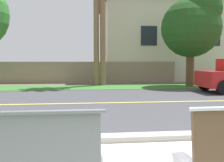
{
  "coord_description": "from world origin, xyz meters",
  "views": [
    {
      "loc": [
        -0.56,
        -2.03,
        1.41
      ],
      "look_at": [
        0.04,
        3.31,
        1.0
      ],
      "focal_mm": 40.78,
      "sensor_mm": 36.0,
      "label": 1
    }
  ],
  "objects": [
    {
      "name": "ground_plane",
      "position": [
        0.0,
        8.0,
        0.0
      ],
      "size": [
        140.0,
        140.0,
        0.0
      ],
      "primitive_type": "plane",
      "color": "#665B4C"
    },
    {
      "name": "curb_edge",
      "position": [
        0.0,
        2.35,
        0.06
      ],
      "size": [
        44.0,
        0.3,
        0.11
      ],
      "primitive_type": "cube",
      "color": "#ADA89E",
      "rests_on": "ground_plane"
    },
    {
      "name": "street_asphalt",
      "position": [
        0.0,
        6.5,
        0.0
      ],
      "size": [
        52.0,
        8.0,
        0.01
      ],
      "primitive_type": "cube",
      "color": "#424247",
      "rests_on": "ground_plane"
    },
    {
      "name": "road_centre_line",
      "position": [
        0.0,
        6.5,
        0.01
      ],
      "size": [
        48.0,
        0.14,
        0.01
      ],
      "primitive_type": "cube",
      "color": "#E0CC4C",
      "rests_on": "ground_plane"
    },
    {
      "name": "far_verge_grass",
      "position": [
        0.0,
        11.95,
        0.01
      ],
      "size": [
        48.0,
        2.8,
        0.02
      ],
      "primitive_type": "cube",
      "color": "#38702D",
      "rests_on": "ground_plane"
    },
    {
      "name": "shade_tree_left",
      "position": [
        5.55,
        11.77,
        3.54
      ],
      "size": [
        3.31,
        3.31,
        5.46
      ],
      "color": "brown",
      "rests_on": "ground_plane"
    },
    {
      "name": "garden_wall",
      "position": [
        -0.92,
        14.86,
        0.7
      ],
      "size": [
        13.0,
        0.36,
        1.4
      ],
      "primitive_type": "cube",
      "color": "gray",
      "rests_on": "ground_plane"
    },
    {
      "name": "house_across_street",
      "position": [
        6.07,
        18.06,
        3.2
      ],
      "size": [
        10.81,
        6.91,
        6.31
      ],
      "color": "beige",
      "rests_on": "ground_plane"
    }
  ]
}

